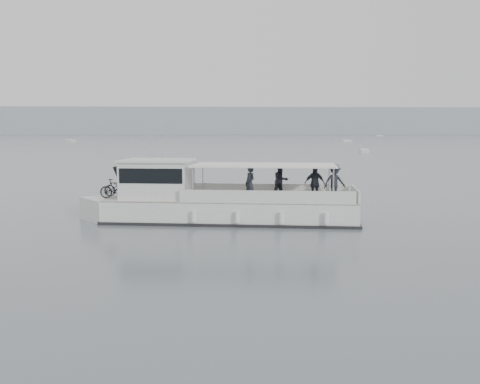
{
  "coord_description": "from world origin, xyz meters",
  "views": [
    {
      "loc": [
        -3.74,
        -32.16,
        4.96
      ],
      "look_at": [
        -2.35,
        -3.47,
        1.6
      ],
      "focal_mm": 40.0,
      "sensor_mm": 36.0,
      "label": 1
    }
  ],
  "objects": [
    {
      "name": "tour_boat",
      "position": [
        -4.18,
        -3.28,
        1.05
      ],
      "size": [
        15.43,
        5.62,
        6.42
      ],
      "rotation": [
        0.0,
        0.0,
        -0.14
      ],
      "color": "white",
      "rests_on": "ground"
    },
    {
      "name": "ground",
      "position": [
        0.0,
        0.0,
        0.0
      ],
      "size": [
        1400.0,
        1400.0,
        0.0
      ],
      "primitive_type": "plane",
      "color": "#566065",
      "rests_on": "ground"
    },
    {
      "name": "headland",
      "position": [
        0.0,
        560.0,
        14.0
      ],
      "size": [
        1400.0,
        90.0,
        28.0
      ],
      "primitive_type": "cube",
      "color": "#939EA8",
      "rests_on": "ground"
    },
    {
      "name": "moored_fleet",
      "position": [
        -27.19,
        188.1,
        0.36
      ],
      "size": [
        433.48,
        357.63,
        10.46
      ],
      "color": "white",
      "rests_on": "ground"
    }
  ]
}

